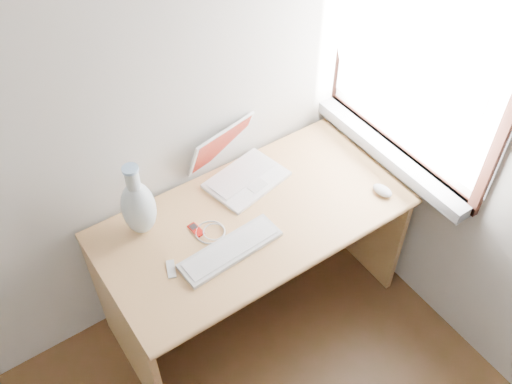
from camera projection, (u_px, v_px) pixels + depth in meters
window at (411, 62)px, 2.34m from camera, size 0.11×0.99×1.10m
desk at (243, 234)px, 2.69m from camera, size 1.37×0.68×0.72m
laptop at (241, 167)px, 2.63m from camera, size 0.40×0.36×0.24m
external_keyboard at (231, 249)px, 2.35m from camera, size 0.46×0.16×0.02m
mouse at (382, 190)px, 2.58m from camera, size 0.07×0.11×0.03m
ipod at (196, 230)px, 2.44m from camera, size 0.05×0.09×0.01m
cable_coil at (210, 232)px, 2.43m from camera, size 0.17×0.17×0.01m
remote at (171, 269)px, 2.29m from camera, size 0.06×0.09×0.01m
vase at (138, 206)px, 2.33m from camera, size 0.14×0.14×0.37m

